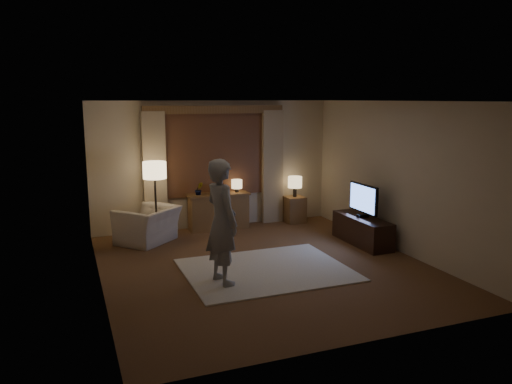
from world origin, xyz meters
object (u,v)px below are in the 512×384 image
person (222,222)px  side_table (295,209)px  tv_stand (362,230)px  sideboard (218,212)px  armchair (148,225)px

person → side_table: bearing=-52.3°
side_table → person: 3.93m
tv_stand → sideboard: bearing=137.5°
sideboard → person: (-0.85, -2.98, 0.57)m
tv_stand → person: (-3.00, -1.00, 0.67)m
sideboard → person: person is taller
sideboard → side_table: sideboard is taller
tv_stand → person: person is taller
tv_stand → person: bearing=-161.6°
sideboard → armchair: size_ratio=1.18×
sideboard → tv_stand: size_ratio=0.86×
armchair → tv_stand: bearing=115.1°
sideboard → person: 3.15m
person → sideboard: bearing=-27.2°
armchair → side_table: (3.21, 0.42, -0.05)m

